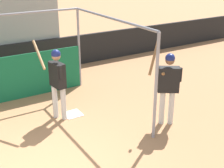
{
  "coord_description": "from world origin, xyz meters",
  "views": [
    {
      "loc": [
        -1.23,
        -4.65,
        3.75
      ],
      "look_at": [
        2.38,
        1.19,
        0.98
      ],
      "focal_mm": 50.0,
      "sensor_mm": 36.0,
      "label": 1
    }
  ],
  "objects": [
    {
      "name": "batting_cage",
      "position": [
        0.68,
        3.15,
        1.07
      ],
      "size": [
        4.23,
        3.75,
        2.43
      ],
      "color": "gray",
      "rests_on": "ground"
    },
    {
      "name": "home_plate",
      "position": [
        1.69,
        2.0,
        0.01
      ],
      "size": [
        0.44,
        0.44,
        0.02
      ],
      "color": "white",
      "rests_on": "ground"
    },
    {
      "name": "player_batter",
      "position": [
        1.33,
        2.0,
        1.09
      ],
      "size": [
        0.53,
        0.88,
        1.94
      ],
      "rotation": [
        0.0,
        0.0,
        1.71
      ],
      "color": "silver",
      "rests_on": "ground"
    },
    {
      "name": "player_waiting",
      "position": [
        3.41,
        0.38,
        1.08
      ],
      "size": [
        0.81,
        0.6,
        2.04
      ],
      "rotation": [
        0.0,
        0.0,
        2.56
      ],
      "color": "silver",
      "rests_on": "ground"
    }
  ]
}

